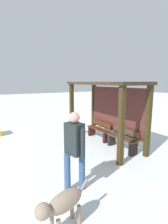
{
  "coord_description": "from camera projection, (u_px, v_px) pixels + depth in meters",
  "views": [
    {
      "loc": [
        4.9,
        -3.85,
        2.38
      ],
      "look_at": [
        -0.29,
        -0.69,
        1.3
      ],
      "focal_mm": 27.37,
      "sensor_mm": 36.0,
      "label": 1
    }
  ],
  "objects": [
    {
      "name": "dog",
      "position": [
        62.0,
        204.0,
        2.68
      ],
      "size": [
        0.45,
        1.03,
        0.69
      ],
      "color": "gray",
      "rests_on": "ground"
    },
    {
      "name": "person_walking",
      "position": [
        75.0,
        146.0,
        3.63
      ],
      "size": [
        0.58,
        0.49,
        1.77
      ],
      "color": "#212A2B",
      "rests_on": "ground"
    },
    {
      "name": "bus_shelter",
      "position": [
        109.0,
        99.0,
        6.31
      ],
      "size": [
        3.27,
        1.4,
        2.38
      ],
      "color": "#362A13",
      "rests_on": "ground"
    },
    {
      "name": "ground_plane",
      "position": [
        103.0,
        145.0,
        6.51
      ],
      "size": [
        60.0,
        60.0,
        0.0
      ],
      "primitive_type": "plane",
      "color": "white"
    },
    {
      "name": "bench_center_inside",
      "position": [
        122.0,
        140.0,
        6.01
      ],
      "size": [
        1.27,
        0.37,
        0.75
      ],
      "color": "#473224",
      "rests_on": "ground"
    },
    {
      "name": "bench_left_inside",
      "position": [
        99.0,
        131.0,
        7.18
      ],
      "size": [
        1.27,
        0.34,
        0.73
      ],
      "color": "#512615",
      "rests_on": "ground"
    }
  ]
}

